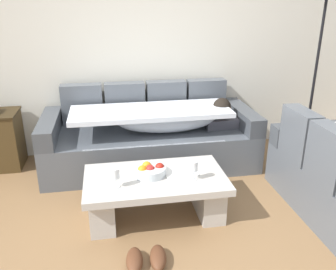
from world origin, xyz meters
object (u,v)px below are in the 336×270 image
at_px(wine_glass_near_left, 115,174).
at_px(wine_glass_near_right, 194,167).
at_px(floor_lamp, 315,62).
at_px(couch_along_wall, 153,137).
at_px(fruit_bowl, 150,170).
at_px(coffee_table, 156,191).
at_px(pair_of_shoes, 146,259).
at_px(open_magazine, 181,172).

relative_size(wine_glass_near_left, wine_glass_near_right, 1.00).
distance_m(wine_glass_near_right, floor_lamp, 2.15).
xyz_separation_m(couch_along_wall, fruit_bowl, (-0.17, -1.00, 0.09)).
xyz_separation_m(fruit_bowl, wine_glass_near_left, (-0.29, -0.17, 0.07)).
distance_m(coffee_table, fruit_bowl, 0.19).
bearing_deg(couch_along_wall, wine_glass_near_right, -81.01).
bearing_deg(wine_glass_near_left, pair_of_shoes, -69.88).
bearing_deg(couch_along_wall, open_magazine, -84.12).
bearing_deg(wine_glass_near_right, floor_lamp, 34.46).
distance_m(fruit_bowl, pair_of_shoes, 0.76).
distance_m(couch_along_wall, open_magazine, 1.01).
relative_size(fruit_bowl, wine_glass_near_right, 1.69).
xyz_separation_m(coffee_table, pair_of_shoes, (-0.16, -0.61, -0.19)).
bearing_deg(open_magazine, wine_glass_near_right, -64.29).
bearing_deg(fruit_bowl, coffee_table, -44.24).
distance_m(coffee_table, wine_glass_near_left, 0.44).
distance_m(coffee_table, open_magazine, 0.27).
distance_m(wine_glass_near_left, open_magazine, 0.60).
xyz_separation_m(coffee_table, wine_glass_near_left, (-0.34, -0.13, 0.26)).
height_order(wine_glass_near_right, floor_lamp, floor_lamp).
xyz_separation_m(couch_along_wall, coffee_table, (-0.12, -1.04, -0.09)).
bearing_deg(floor_lamp, coffee_table, -152.18).
bearing_deg(coffee_table, wine_glass_near_right, -19.37).
bearing_deg(pair_of_shoes, coffee_table, 75.56).
bearing_deg(pair_of_shoes, open_magazine, 59.26).
height_order(couch_along_wall, floor_lamp, floor_lamp).
bearing_deg(wine_glass_near_right, fruit_bowl, 156.87).
bearing_deg(open_magazine, wine_glass_near_left, -166.89).
distance_m(wine_glass_near_right, pair_of_shoes, 0.82).
height_order(couch_along_wall, pair_of_shoes, couch_along_wall).
bearing_deg(floor_lamp, fruit_bowl, -153.59).
xyz_separation_m(coffee_table, open_magazine, (0.23, 0.04, 0.15)).
bearing_deg(fruit_bowl, couch_along_wall, 80.48).
relative_size(fruit_bowl, open_magazine, 1.00).
bearing_deg(floor_lamp, pair_of_shoes, -142.31).
relative_size(wine_glass_near_left, open_magazine, 0.59).
distance_m(couch_along_wall, wine_glass_near_left, 1.26).
distance_m(couch_along_wall, pair_of_shoes, 1.70).
distance_m(open_magazine, pair_of_shoes, 0.83).
relative_size(wine_glass_near_right, floor_lamp, 0.09).
bearing_deg(pair_of_shoes, wine_glass_near_left, 110.12).
bearing_deg(floor_lamp, open_magazine, -150.09).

